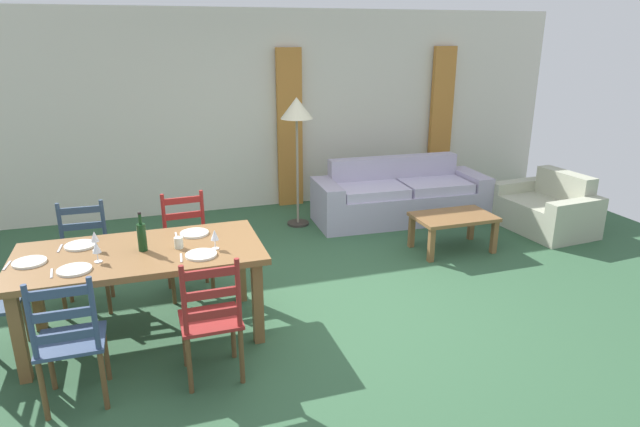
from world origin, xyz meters
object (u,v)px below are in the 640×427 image
armchair_upholstered (548,210)px  standing_lamp (297,116)px  dining_chair_near_left (70,341)px  dining_chair_far_right (187,244)px  dining_chair_far_left (85,257)px  coffee_table (453,221)px  wine_glass_near_left (96,248)px  wine_glass_far_left (95,237)px  couch (399,198)px  wine_bottle (142,236)px  coffee_cup_primary (179,243)px  dining_table (141,261)px  wine_glass_near_right (215,236)px  dining_chair_near_right (211,319)px

armchair_upholstered → standing_lamp: standing_lamp is taller
dining_chair_near_left → dining_chair_far_right: (0.88, 1.50, 0.00)m
dining_chair_far_left → coffee_table: 3.86m
wine_glass_near_left → armchair_upholstered: size_ratio=0.13×
dining_chair_far_left → coffee_table: dining_chair_far_left is taller
dining_chair_near_left → dining_chair_far_left: size_ratio=1.00×
wine_glass_far_left → couch: size_ratio=0.07×
wine_bottle → coffee_cup_primary: size_ratio=3.51×
coffee_table → armchair_upholstered: bearing=9.5°
dining_table → dining_chair_near_left: (-0.47, -0.77, -0.19)m
wine_glass_near_left → couch: bearing=31.6°
couch → wine_glass_far_left: bearing=-151.5°
wine_glass_near_right → couch: bearing=39.3°
armchair_upholstered → dining_table: bearing=-167.2°
dining_chair_near_right → coffee_cup_primary: 0.82m
coffee_table → dining_chair_near_left: bearing=-157.0°
wine_bottle → coffee_cup_primary: bearing=-7.4°
dining_chair_far_left → wine_bottle: (0.51, -0.71, 0.39)m
dining_chair_near_left → dining_chair_far_left: 1.48m
dining_chair_near_left → couch: size_ratio=0.42×
wine_glass_near_left → wine_glass_near_right: (0.87, -0.01, 0.00)m
dining_table → standing_lamp: 3.07m
wine_glass_near_left → wine_glass_near_right: bearing=-0.7°
dining_chair_far_left → wine_glass_near_right: bearing=-38.9°
dining_chair_far_left → dining_chair_far_right: same height
dining_chair_far_left → wine_glass_near_right: 1.41m
coffee_cup_primary → standing_lamp: standing_lamp is taller
wine_bottle → wine_glass_far_left: size_ratio=1.96×
wine_glass_near_left → wine_glass_far_left: size_ratio=1.00×
couch → standing_lamp: (-1.35, 0.18, 1.12)m
dining_chair_near_left → standing_lamp: (2.40, 3.03, 0.93)m
dining_table → couch: (3.29, 2.08, -0.37)m
dining_table → wine_bottle: bearing=8.9°
wine_glass_near_right → armchair_upholstered: 4.55m
wine_bottle → standing_lamp: size_ratio=0.19×
dining_chair_near_left → dining_chair_near_right: size_ratio=1.00×
dining_chair_near_right → wine_bottle: bearing=118.1°
dining_chair_far_left → couch: bearing=19.9°
wine_bottle → coffee_cup_primary: (0.27, -0.04, -0.07)m
dining_chair_near_right → coffee_table: (2.93, 1.63, -0.12)m
dining_chair_near_right → coffee_cup_primary: bearing=100.7°
dining_chair_far_right → coffee_cup_primary: dining_chair_far_right is taller
dining_chair_far_left → coffee_table: size_ratio=1.07×
dining_table → dining_chair_far_right: size_ratio=1.98×
coffee_cup_primary → coffee_table: coffee_cup_primary is taller
dining_chair_near_right → armchair_upholstered: size_ratio=0.79×
coffee_cup_primary → dining_chair_near_left: bearing=-136.2°
dining_chair_near_left → couch: 4.72m
wine_glass_near_left → wine_glass_far_left: (-0.03, 0.25, 0.00)m
dining_table → armchair_upholstered: bearing=12.8°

